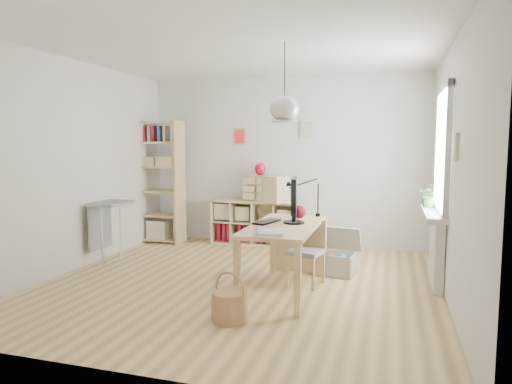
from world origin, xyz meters
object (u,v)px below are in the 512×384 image
(monitor, at_px, (294,198))
(cube_shelf, at_px, (254,226))
(storage_chest, at_px, (335,259))
(drawer_chest, at_px, (265,188))
(desk, at_px, (284,233))
(chair, at_px, (308,248))
(tall_bookshelf, at_px, (158,177))

(monitor, bearing_deg, cube_shelf, 107.29)
(storage_chest, height_order, monitor, monitor)
(drawer_chest, bearing_deg, cube_shelf, -166.63)
(desk, relative_size, chair, 2.02)
(chair, bearing_deg, cube_shelf, 135.99)
(desk, relative_size, monitor, 2.56)
(storage_chest, bearing_deg, tall_bookshelf, 171.04)
(desk, bearing_deg, storage_chest, 62.85)
(cube_shelf, bearing_deg, tall_bookshelf, -169.81)
(desk, distance_m, monitor, 0.41)
(desk, relative_size, storage_chest, 2.24)
(desk, xyz_separation_m, storage_chest, (0.46, 0.90, -0.48))
(tall_bookshelf, bearing_deg, cube_shelf, 10.19)
(tall_bookshelf, xyz_separation_m, monitor, (2.68, -1.84, -0.05))
(storage_chest, bearing_deg, desk, -107.16)
(desk, xyz_separation_m, chair, (0.20, 0.36, -0.23))
(desk, relative_size, drawer_chest, 2.09)
(chair, height_order, drawer_chest, drawer_chest)
(cube_shelf, height_order, monitor, monitor)
(chair, bearing_deg, storage_chest, 77.39)
(desk, distance_m, storage_chest, 1.12)
(monitor, relative_size, drawer_chest, 0.82)
(chair, relative_size, drawer_chest, 1.04)
(tall_bookshelf, relative_size, drawer_chest, 2.79)
(cube_shelf, xyz_separation_m, chair, (1.23, -1.87, 0.13))
(drawer_chest, bearing_deg, storage_chest, -20.92)
(desk, height_order, tall_bookshelf, tall_bookshelf)
(desk, height_order, cube_shelf, desk)
(cube_shelf, bearing_deg, chair, -56.79)
(desk, bearing_deg, monitor, 51.01)
(storage_chest, relative_size, drawer_chest, 0.94)
(desk, bearing_deg, drawer_chest, 110.31)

